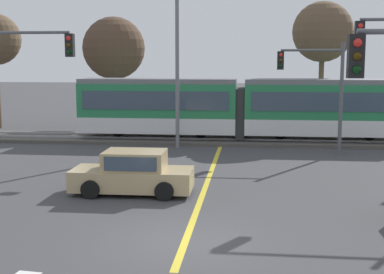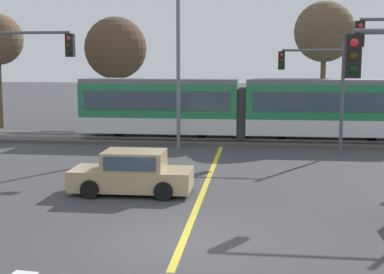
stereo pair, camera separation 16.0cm
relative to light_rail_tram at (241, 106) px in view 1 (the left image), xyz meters
The scene contains 12 objects.
ground_plane 17.56m from the light_rail_tram, 93.38° to the right, with size 200.00×200.00×0.00m, color #3D3D3F.
track_bed 2.21m from the light_rail_tram, behind, with size 120.00×4.00×0.18m, color #4C4742.
rail_near 2.21m from the light_rail_tram, 145.19° to the right, with size 120.00×0.08×0.10m, color #939399.
rail_far 2.21m from the light_rail_tram, 144.73° to the left, with size 120.00×0.08×0.10m, color #939399.
light_rail_tram is the anchor object (origin of this frame).
lane_centre_line 10.99m from the light_rail_tram, 95.46° to the right, with size 0.20×17.51×0.01m, color gold.
sedan_crossing 13.17m from the light_rail_tram, 105.37° to the right, with size 4.22×1.95×1.52m.
traffic_light_mid_left 13.72m from the light_rail_tram, 131.92° to the right, with size 4.25×0.38×6.26m.
traffic_light_far_right 5.54m from the light_rail_tram, 42.66° to the right, with size 3.25×0.38×5.54m.
street_lamp_centre 5.07m from the light_rail_tram, 139.12° to the right, with size 2.44×0.28×9.01m.
bare_tree_west 10.81m from the light_rail_tram, 148.46° to the left, with size 4.23×4.23×7.60m.
bare_tree_east 7.57m from the light_rail_tram, 37.36° to the left, with size 3.74×3.74×8.28m.
Camera 1 is at (1.64, -13.18, 4.61)m, focal length 50.00 mm.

